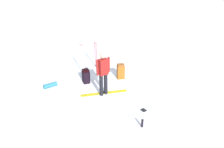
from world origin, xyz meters
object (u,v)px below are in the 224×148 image
object	(u,v)px
ski_pair_far	(144,111)
thermos_bottle	(142,123)
ski_pair_near	(104,93)
ski_poles_planted_far	(82,58)
backpack_large_dark	(121,71)
backpack_bright	(86,76)
sleeping_mat_rolled	(50,85)
ski_poles_planted_near	(96,54)
skier_standing	(103,72)

from	to	relation	value
ski_pair_far	thermos_bottle	distance (m)	0.85
ski_pair_near	ski_poles_planted_far	size ratio (longest dim) A/B	1.31
ski_pair_far	backpack_large_dark	xyz separation A→B (m)	(-2.58, 0.40, 0.32)
ski_pair_near	backpack_bright	distance (m)	1.25
sleeping_mat_rolled	backpack_large_dark	bearing A→B (deg)	81.66
ski_pair_near	ski_pair_far	xyz separation A→B (m)	(1.66, 0.77, 0.00)
ski_pair_near	ski_poles_planted_near	distance (m)	2.75
ski_poles_planted_near	ski_poles_planted_far	distance (m)	0.95
ski_poles_planted_far	sleeping_mat_rolled	bearing A→B (deg)	-64.60
ski_pair_near	ski_pair_far	world-z (taller)	same
ski_pair_far	backpack_large_dark	world-z (taller)	backpack_large_dark
backpack_large_dark	ski_poles_planted_near	world-z (taller)	ski_poles_planted_near
ski_poles_planted_near	ski_pair_near	bearing A→B (deg)	-13.71
backpack_large_dark	sleeping_mat_rolled	xyz separation A→B (m)	(-0.44, -2.99, -0.24)
thermos_bottle	ski_pair_far	bearing A→B (deg)	144.62
thermos_bottle	ski_poles_planted_far	bearing A→B (deg)	-173.81
skier_standing	backpack_bright	xyz separation A→B (m)	(-1.23, -0.30, -0.66)
ski_poles_planted_far	thermos_bottle	distance (m)	4.54
sleeping_mat_rolled	ski_poles_planted_far	bearing A→B (deg)	115.40
ski_pair_near	thermos_bottle	distance (m)	2.36
skier_standing	backpack_large_dark	bearing A→B (deg)	129.21
skier_standing	ski_poles_planted_near	xyz separation A→B (m)	(-2.65, 0.67, -0.25)
backpack_large_dark	thermos_bottle	bearing A→B (deg)	-15.21
thermos_bottle	skier_standing	bearing A→B (deg)	-171.75
ski_poles_planted_far	sleeping_mat_rolled	world-z (taller)	ski_poles_planted_far
ski_poles_planted_near	sleeping_mat_rolled	world-z (taller)	ski_poles_planted_near
ski_pair_far	ski_poles_planted_near	size ratio (longest dim) A/B	1.39
sleeping_mat_rolled	ski_pair_far	bearing A→B (deg)	40.54
ski_poles_planted_near	thermos_bottle	xyz separation A→B (m)	(4.92, -0.34, -0.58)
thermos_bottle	ski_pair_near	bearing A→B (deg)	-173.03
backpack_large_dark	backpack_bright	distance (m)	1.54
backpack_bright	sleeping_mat_rolled	distance (m)	1.50
ski_pair_near	skier_standing	bearing A→B (deg)	-33.99
ski_poles_planted_near	skier_standing	bearing A→B (deg)	-14.28
skier_standing	backpack_bright	bearing A→B (deg)	-166.13
backpack_large_dark	ski_poles_planted_far	bearing A→B (deg)	-131.27
backpack_large_dark	backpack_bright	bearing A→B (deg)	-98.78
backpack_large_dark	ski_poles_planted_far	world-z (taller)	ski_poles_planted_far
ski_poles_planted_near	thermos_bottle	distance (m)	4.97
ski_poles_planted_near	ski_poles_planted_far	size ratio (longest dim) A/B	0.91
ski_pair_near	backpack_large_dark	bearing A→B (deg)	128.35
skier_standing	sleeping_mat_rolled	distance (m)	2.44
skier_standing	thermos_bottle	bearing A→B (deg)	8.25
skier_standing	backpack_bright	size ratio (longest dim) A/B	2.83
ski_pair_near	ski_pair_far	size ratio (longest dim) A/B	1.03
backpack_large_dark	sleeping_mat_rolled	bearing A→B (deg)	-98.34
backpack_bright	ski_poles_planted_far	bearing A→B (deg)	171.34
ski_pair_near	sleeping_mat_rolled	size ratio (longest dim) A/B	3.32
backpack_large_dark	ski_poles_planted_far	size ratio (longest dim) A/B	0.48
backpack_bright	backpack_large_dark	bearing A→B (deg)	81.22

